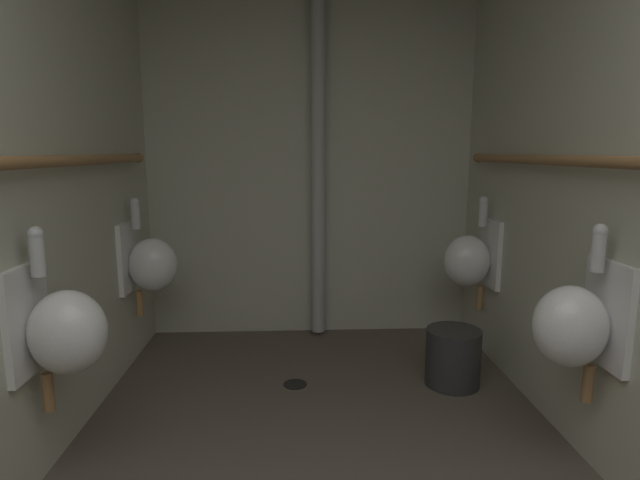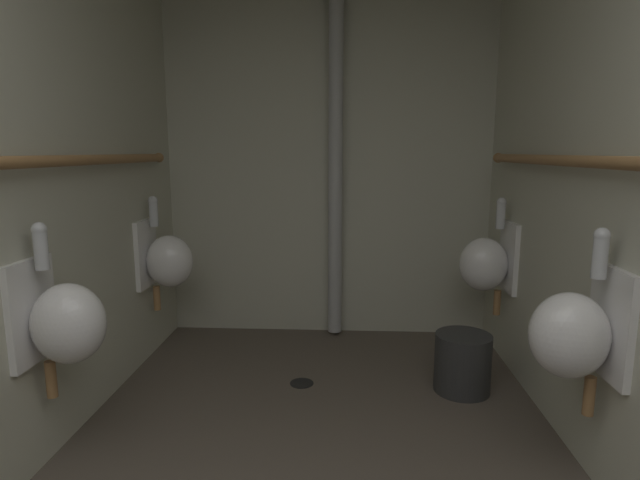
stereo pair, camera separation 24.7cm
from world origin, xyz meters
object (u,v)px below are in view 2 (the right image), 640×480
at_px(urinal_right_far, 487,263).
at_px(standpipe_back_wall, 335,164).
at_px(waste_bin, 463,363).
at_px(urinal_left_far, 166,260).
at_px(floor_drain, 302,383).
at_px(urinal_right_mid, 575,333).
at_px(urinal_left_mid, 64,321).

relative_size(urinal_right_far, standpipe_back_wall, 0.30).
distance_m(urinal_right_far, waste_bin, 0.68).
xyz_separation_m(urinal_left_far, standpipe_back_wall, (1.09, 0.48, 0.60)).
relative_size(urinal_right_far, floor_drain, 5.39).
xyz_separation_m(urinal_right_far, floor_drain, (-1.15, -0.38, -0.66)).
bearing_deg(urinal_right_mid, waste_bin, 104.59).
xyz_separation_m(urinal_right_mid, urinal_right_far, (0.00, 1.26, 0.00)).
relative_size(urinal_left_far, standpipe_back_wall, 0.30).
xyz_separation_m(urinal_right_far, standpipe_back_wall, (-0.98, 0.46, 0.60)).
distance_m(urinal_left_mid, urinal_left_far, 1.21).
relative_size(urinal_left_mid, standpipe_back_wall, 0.30).
distance_m(urinal_right_mid, urinal_right_far, 1.26).
bearing_deg(standpipe_back_wall, waste_bin, -49.34).
bearing_deg(standpipe_back_wall, urinal_left_far, -156.02).
bearing_deg(urinal_right_far, floor_drain, -161.72).
height_order(urinal_right_mid, urinal_right_far, same).
bearing_deg(urinal_left_mid, floor_drain, 43.08).
bearing_deg(urinal_left_far, urinal_right_mid, -31.05).
relative_size(urinal_right_mid, floor_drain, 5.39).
bearing_deg(urinal_right_far, urinal_left_far, -179.44).
height_order(urinal_right_far, waste_bin, urinal_right_far).
bearing_deg(waste_bin, urinal_left_mid, -156.04).
bearing_deg(floor_drain, urinal_left_mid, -136.92).
height_order(urinal_left_far, urinal_right_mid, same).
bearing_deg(floor_drain, urinal_right_mid, -37.52).
height_order(urinal_left_mid, urinal_left_far, same).
height_order(urinal_right_mid, standpipe_back_wall, standpipe_back_wall).
relative_size(urinal_right_mid, waste_bin, 2.24).
bearing_deg(urinal_left_far, urinal_right_far, 0.56).
relative_size(urinal_left_far, waste_bin, 2.24).
xyz_separation_m(urinal_left_mid, urinal_left_far, (0.00, 1.21, 0.00)).
relative_size(standpipe_back_wall, waste_bin, 7.41).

